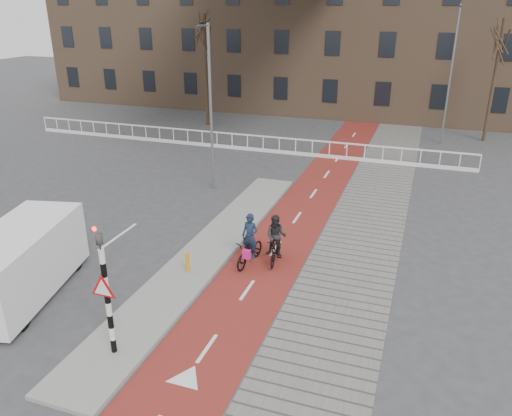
% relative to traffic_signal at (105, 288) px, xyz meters
% --- Properties ---
extents(ground, '(120.00, 120.00, 0.00)m').
position_rel_traffic_signal_xyz_m(ground, '(0.60, 2.02, -1.99)').
color(ground, '#38383A').
rests_on(ground, ground).
extents(bike_lane, '(2.50, 60.00, 0.01)m').
position_rel_traffic_signal_xyz_m(bike_lane, '(2.10, 12.02, -1.98)').
color(bike_lane, maroon).
rests_on(bike_lane, ground).
extents(sidewalk, '(3.00, 60.00, 0.01)m').
position_rel_traffic_signal_xyz_m(sidewalk, '(4.90, 12.02, -1.98)').
color(sidewalk, slate).
rests_on(sidewalk, ground).
extents(curb_island, '(1.80, 16.00, 0.12)m').
position_rel_traffic_signal_xyz_m(curb_island, '(-0.10, 6.02, -1.93)').
color(curb_island, gray).
rests_on(curb_island, ground).
extents(traffic_signal, '(0.80, 0.80, 3.68)m').
position_rel_traffic_signal_xyz_m(traffic_signal, '(0.00, 0.00, 0.00)').
color(traffic_signal, black).
rests_on(traffic_signal, curb_island).
extents(bollard, '(0.12, 0.12, 0.69)m').
position_rel_traffic_signal_xyz_m(bollard, '(-0.05, 4.26, -1.52)').
color(bollard, '#CB890B').
rests_on(bollard, curb_island).
extents(cyclist_near, '(0.83, 1.79, 1.82)m').
position_rel_traffic_signal_xyz_m(cyclist_near, '(1.60, 5.66, -1.37)').
color(cyclist_near, black).
rests_on(cyclist_near, bike_lane).
extents(cyclist_far, '(0.77, 1.61, 1.72)m').
position_rel_traffic_signal_xyz_m(cyclist_far, '(2.40, 6.06, -1.26)').
color(cyclist_far, black).
rests_on(cyclist_far, bike_lane).
extents(van, '(3.01, 5.22, 2.11)m').
position_rel_traffic_signal_xyz_m(van, '(-4.20, 1.54, -0.88)').
color(van, white).
rests_on(van, ground).
extents(railing, '(28.00, 0.10, 0.99)m').
position_rel_traffic_signal_xyz_m(railing, '(-4.40, 19.02, -1.68)').
color(railing, silver).
rests_on(railing, ground).
extents(townhouse_row, '(46.00, 10.00, 15.90)m').
position_rel_traffic_signal_xyz_m(townhouse_row, '(-2.40, 34.02, 5.82)').
color(townhouse_row, '#7F6047').
rests_on(townhouse_row, ground).
extents(tree_mid, '(0.26, 0.26, 7.64)m').
position_rel_traffic_signal_xyz_m(tree_mid, '(-8.53, 24.55, 1.83)').
color(tree_mid, '#2F2115').
rests_on(tree_mid, ground).
extents(tree_right, '(0.22, 0.22, 7.47)m').
position_rel_traffic_signal_xyz_m(tree_right, '(10.28, 26.21, 1.74)').
color(tree_right, '#2F2115').
rests_on(tree_right, ground).
extents(streetlight_near, '(0.12, 0.12, 7.50)m').
position_rel_traffic_signal_xyz_m(streetlight_near, '(-2.61, 12.14, 1.76)').
color(streetlight_near, slate).
rests_on(streetlight_near, ground).
extents(streetlight_left, '(0.12, 0.12, 7.18)m').
position_rel_traffic_signal_xyz_m(streetlight_left, '(-8.63, 25.20, 1.60)').
color(streetlight_left, slate).
rests_on(streetlight_left, ground).
extents(streetlight_right, '(0.12, 0.12, 8.25)m').
position_rel_traffic_signal_xyz_m(streetlight_right, '(7.67, 24.50, 2.13)').
color(streetlight_right, slate).
rests_on(streetlight_right, ground).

